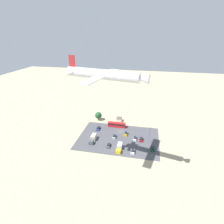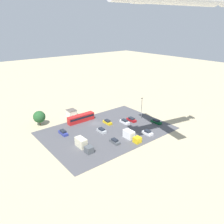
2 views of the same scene
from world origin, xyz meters
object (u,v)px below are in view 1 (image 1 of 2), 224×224
Objects in this scene: parked_car_0 at (141,139)px; parked_car_5 at (114,137)px; shed_building at (119,119)px; parked_car_4 at (98,128)px; parked_car_2 at (153,149)px; parked_truck_0 at (93,138)px; parked_truck_1 at (119,147)px; parked_car_1 at (109,145)px; bus at (117,125)px; parked_car_6 at (135,138)px; airplane at (105,75)px; parked_car_3 at (126,134)px; parked_car_7 at (133,151)px.

parked_car_0 reaches higher than parked_car_5.
parked_car_4 is at bearing 51.35° from shed_building.
parked_car_2 is 34.23m from parked_truck_0.
parked_car_2 is at bearing -168.96° from parked_truck_1.
parked_car_5 is 0.57× the size of parked_truck_1.
parked_car_0 is at bearing 129.78° from parked_car_2.
parked_car_1 is at bearing 29.53° from parked_car_0.
parked_car_2 is at bearing 156.54° from parked_car_4.
shed_building is at bearing 178.16° from bus.
parked_car_4 is (11.25, 5.77, -0.98)m from bus.
shed_building is at bearing -52.40° from parked_car_0.
parked_car_4 is 0.64× the size of parked_truck_1.
parked_car_6 is 0.14× the size of airplane.
parked_car_6 is at bearing 164.38° from parked_car_4.
parked_car_6 is at bearing -34.54° from parked_car_3.
airplane is at bearing 52.72° from parked_car_7.
parked_car_1 is at bearing -1.17° from bus.
shed_building is at bearing 112.41° from parked_car_3.
parked_car_4 is at bearing -14.27° from parked_car_0.
parked_truck_1 is (7.42, 11.66, 0.68)m from parked_car_6.
bus is at bearing -164.14° from airplane.
parked_car_2 is 23.74m from parked_car_5.
parked_car_0 is 15.88m from parked_car_5.
parked_truck_0 reaches higher than parked_car_5.
parked_car_2 reaches higher than parked_car_5.
parked_car_1 is (0.46, 22.75, -1.04)m from bus.
parked_car_0 is at bearing -167.68° from parked_truck_0.
parked_car_5 is 13.08m from parked_truck_0.
bus is 11.36m from parked_car_3.
parked_car_3 is 1.04× the size of parked_car_5.
parked_truck_0 is 48.95m from airplane.
airplane is (3.50, 15.40, 42.50)m from parked_truck_1.
parked_car_1 is 13.92m from parked_car_7.
parked_truck_1 reaches higher than shed_building.
parked_car_3 is (-7.10, 17.22, -0.61)m from shed_building.
parked_truck_1 is at bearing -122.47° from parked_car_6.
parked_truck_1 reaches higher than parked_car_6.
airplane is (-2.80, 16.92, 43.19)m from parked_car_1.
bus reaches higher than parked_truck_1.
parked_car_7 is at bearing 110.79° from shed_building.
parked_car_7 reaches higher than parked_car_5.
parked_truck_0 is at bearing -29.44° from bus.
airplane is (-1.33, 26.52, 43.19)m from parked_car_5.
parked_car_3 is at bearing 40.70° from bus.
airplane is at bearing -80.62° from parked_car_1.
shed_building reaches higher than parked_car_7.
parked_car_5 reaches higher than parked_car_1.
parked_car_6 is (-5.88, 4.04, -0.03)m from parked_car_3.
parked_truck_1 reaches higher than parked_car_3.
parked_car_7 is at bearing -45.10° from parked_car_5.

